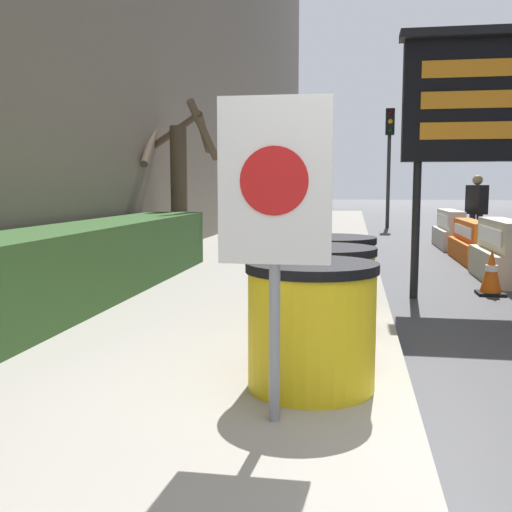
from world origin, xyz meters
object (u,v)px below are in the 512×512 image
Objects in this scene: barrel_drum_middle at (323,297)px; jersey_barrier_white at (450,231)px; barrel_drum_foreground at (311,325)px; message_board at (489,100)px; barrel_drum_back at (331,279)px; traffic_cone_near at (491,272)px; pedestrian_worker at (477,206)px; jersey_barrier_cream at (503,254)px; traffic_light_near_curb at (389,142)px; jersey_barrier_orange_far at (471,243)px; warning_sign at (275,204)px.

jersey_barrier_white is at bearing 75.92° from barrel_drum_middle.
barrel_drum_middle is at bearing -104.08° from jersey_barrier_white.
message_board is at bearing 65.64° from barrel_drum_foreground.
barrel_drum_middle and barrel_drum_back have the same top height.
pedestrian_worker is (0.85, 5.55, 0.67)m from traffic_cone_near.
barrel_drum_foreground is 0.44× the size of jersey_barrier_cream.
barrel_drum_back is at bearing -95.03° from traffic_light_near_curb.
barrel_drum_middle reaches higher than jersey_barrier_cream.
message_board is 5.34× the size of traffic_cone_near.
barrel_drum_middle is at bearing -91.82° from barrel_drum_back.
jersey_barrier_white is 3.31× the size of traffic_cone_near.
jersey_barrier_cream is 11.43m from traffic_light_near_curb.
message_board is at bearing -87.99° from traffic_light_near_curb.
jersey_barrier_orange_far is (2.40, 7.06, -0.21)m from barrel_drum_middle.
message_board is 0.83× the size of traffic_light_near_curb.
pedestrian_worker is at bearing 81.25° from traffic_cone_near.
traffic_light_near_curb is (1.36, 16.70, 2.28)m from barrel_drum_foreground.
jersey_barrier_cream is (2.40, 4.64, -0.14)m from barrel_drum_middle.
barrel_drum_middle reaches higher than traffic_cone_near.
barrel_drum_middle is (0.02, 0.94, 0.00)m from barrel_drum_foreground.
jersey_barrier_white is (-0.00, 2.50, 0.04)m from jersey_barrier_orange_far.
barrel_drum_back is at bearing -50.78° from pedestrian_worker.
warning_sign is at bearing -113.66° from traffic_cone_near.
message_board is (1.78, 3.04, 1.86)m from barrel_drum_middle.
jersey_barrier_orange_far is 0.55× the size of traffic_light_near_curb.
barrel_drum_back is at bearing -105.36° from jersey_barrier_white.
jersey_barrier_white is (0.62, 6.53, -2.03)m from message_board.
jersey_barrier_orange_far is (2.58, 8.58, -0.97)m from warning_sign.
barrel_drum_middle reaches higher than jersey_barrier_white.
barrel_drum_back is 0.44× the size of jersey_barrier_cream.
jersey_barrier_orange_far is at bearing 81.28° from message_board.
jersey_barrier_white reaches higher than traffic_cone_near.
jersey_barrier_white is at bearing -80.25° from traffic_light_near_curb.
traffic_light_near_curb reaches higher than barrel_drum_back.
warning_sign is 17.41m from traffic_light_near_curb.
jersey_barrier_white is (0.00, 4.92, -0.02)m from jersey_barrier_cream.
traffic_light_near_curb is at bearing 85.00° from warning_sign.
jersey_barrier_white is 1.22× the size of pedestrian_worker.
message_board reaches higher than traffic_cone_near.
traffic_cone_near is at bearing 65.28° from barrel_drum_foreground.
jersey_barrier_cream is (2.42, 5.58, -0.14)m from barrel_drum_foreground.
warning_sign is at bearing -94.81° from barrel_drum_back.
warning_sign is at bearing -95.00° from traffic_light_near_curb.
traffic_cone_near is (-0.42, -1.24, -0.10)m from jersey_barrier_cream.
barrel_drum_foreground is 4.79m from traffic_cone_near.
message_board reaches higher than jersey_barrier_orange_far.
barrel_drum_foreground is at bearing -47.57° from pedestrian_worker.
traffic_light_near_curb reaches higher than traffic_cone_near.
barrel_drum_back is (0.05, 1.89, 0.00)m from barrel_drum_foreground.
jersey_barrier_orange_far is at bearing 73.18° from barrel_drum_foreground.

